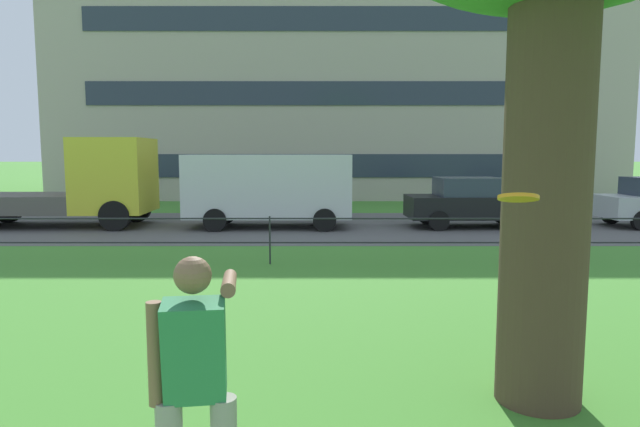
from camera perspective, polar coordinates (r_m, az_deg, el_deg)
street_strip at (r=17.33m, az=-3.67°, el=-1.30°), size 80.00×7.50×0.01m
park_fence at (r=11.36m, az=-5.48°, el=-1.89°), size 36.99×0.04×1.00m
person_thrower at (r=3.50m, az=-13.03°, el=-16.96°), size 0.51×0.83×1.70m
frisbee at (r=3.94m, az=19.62°, el=1.56°), size 0.32×0.32×0.09m
flatbed_truck_center at (r=18.85m, az=-24.95°, el=2.45°), size 7.36×2.60×2.75m
panel_van_right at (r=16.97m, az=-5.51°, el=2.82°), size 5.01×2.13×2.24m
car_black_left at (r=17.61m, az=15.18°, el=1.15°), size 4.05×1.91×1.54m
apartment_building_background at (r=33.68m, az=1.22°, el=14.25°), size 28.30×14.74×13.90m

